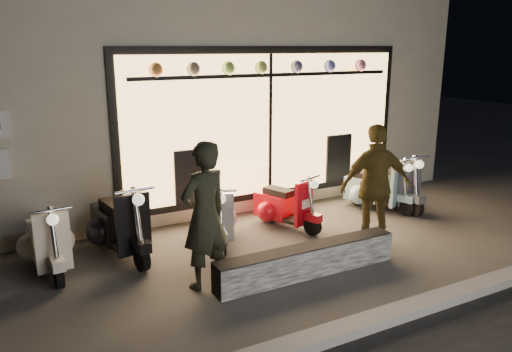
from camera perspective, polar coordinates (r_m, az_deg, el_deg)
The scene contains 12 objects.
ground at distance 7.17m, azimuth 3.57°, elevation -9.06°, with size 40.00×40.00×0.00m, color #383533.
kerb at distance 5.72m, azimuth 14.48°, elevation -15.38°, with size 40.00×0.25×0.12m, color slate.
shop_building at distance 11.14m, azimuth -9.96°, elevation 10.44°, with size 10.20×6.23×4.20m.
graffiti_barrier at distance 6.54m, azimuth 5.86°, elevation -9.62°, with size 2.56×0.28×0.40m, color black.
scooter_silver at distance 7.65m, azimuth -4.67°, elevation -4.59°, with size 0.64×1.27×0.91m.
scooter_red at distance 8.18m, azimuth 2.82°, elevation -3.32°, with size 0.68×1.23×0.89m.
scooter_black at distance 7.39m, azimuth -15.48°, elevation -5.29°, with size 0.62×1.49×1.06m.
scooter_cream at distance 7.22m, azimuth -22.75°, elevation -6.76°, with size 0.46×1.33×0.95m.
scooter_blue at distance 9.30m, azimuth 12.97°, elevation -1.37°, with size 0.75×1.26×0.92m.
scooter_grey at distance 9.58m, azimuth 15.13°, elevation -0.84°, with size 0.54×1.41×1.00m.
man at distance 6.01m, azimuth -5.90°, elevation -4.54°, with size 0.66×0.44×1.82m, color black.
woman at distance 7.44m, azimuth 13.51°, elevation -1.13°, with size 1.06×0.44×1.81m, color #54421A.
Camera 1 is at (-3.46, -5.57, 2.88)m, focal length 35.00 mm.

